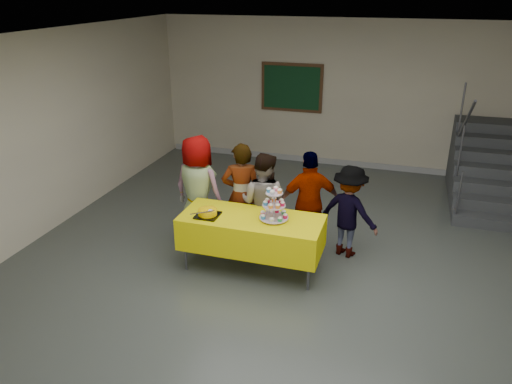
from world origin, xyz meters
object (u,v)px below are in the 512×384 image
at_px(bake_table, 252,232).
at_px(schoolchild_b, 242,195).
at_px(staircase, 489,170).
at_px(schoolchild_e, 349,212).
at_px(schoolchild_a, 198,190).
at_px(schoolchild_d, 310,203).
at_px(noticeboard, 292,88).
at_px(bear_cake, 208,212).
at_px(cupcake_stand, 274,207).
at_px(schoolchild_c, 263,203).

relative_size(bake_table, schoolchild_b, 1.20).
bearing_deg(staircase, schoolchild_e, -126.23).
xyz_separation_m(bake_table, schoolchild_a, (-1.00, 0.57, 0.26)).
bearing_deg(schoolchild_b, bake_table, 100.77).
bearing_deg(schoolchild_b, schoolchild_e, 167.51).
xyz_separation_m(schoolchild_b, schoolchild_d, (0.98, 0.09, -0.03)).
distance_m(schoolchild_d, staircase, 4.03).
relative_size(schoolchild_d, schoolchild_e, 1.13).
xyz_separation_m(schoolchild_a, noticeboard, (0.43, 3.98, 0.79)).
bearing_deg(bear_cake, staircase, 44.69).
bearing_deg(bear_cake, schoolchild_b, 74.18).
xyz_separation_m(schoolchild_d, schoolchild_e, (0.55, 0.07, -0.09)).
bearing_deg(schoolchild_a, noticeboard, -85.55).
bearing_deg(schoolchild_a, bear_cake, 132.71).
bearing_deg(bake_table, staircase, 48.20).
relative_size(cupcake_stand, noticeboard, 0.34).
bearing_deg(schoolchild_b, noticeboard, -105.19).
relative_size(cupcake_stand, schoolchild_a, 0.27).
distance_m(schoolchild_a, staircase, 5.35).
xyz_separation_m(bake_table, schoolchild_b, (-0.35, 0.63, 0.23)).
relative_size(bake_table, schoolchild_a, 1.16).
relative_size(cupcake_stand, bear_cake, 1.24).
xyz_separation_m(bake_table, cupcake_stand, (0.30, 0.02, 0.39)).
bearing_deg(schoolchild_c, noticeboard, -75.40).
height_order(bear_cake, schoolchild_a, schoolchild_a).
height_order(bake_table, noticeboard, noticeboard).
bearing_deg(noticeboard, schoolchild_b, -86.69).
xyz_separation_m(schoolchild_e, staircase, (2.14, 2.93, -0.18)).
relative_size(schoolchild_c, schoolchild_e, 1.10).
bearing_deg(schoolchild_e, staircase, -106.09).
distance_m(bake_table, schoolchild_b, 0.75).
xyz_separation_m(schoolchild_a, schoolchild_d, (1.63, 0.15, -0.06)).
height_order(cupcake_stand, schoolchild_b, schoolchild_b).
xyz_separation_m(schoolchild_b, staircase, (3.67, 3.09, -0.30)).
relative_size(schoolchild_a, schoolchild_d, 1.08).
height_order(schoolchild_b, schoolchild_e, schoolchild_b).
xyz_separation_m(cupcake_stand, schoolchild_d, (0.33, 0.69, -0.19)).
height_order(schoolchild_e, noticeboard, noticeboard).
bearing_deg(bake_table, schoolchild_c, 91.11).
bearing_deg(schoolchild_b, cupcake_stand, 118.65).
bearing_deg(schoolchild_b, schoolchild_d, 166.83).
bearing_deg(schoolchild_a, staircase, -133.41).
bearing_deg(schoolchild_a, schoolchild_e, -163.72).
bearing_deg(bear_cake, schoolchild_d, 35.35).
bearing_deg(schoolchild_d, bake_table, 27.00).
bearing_deg(schoolchild_e, cupcake_stand, 61.05).
height_order(bear_cake, schoolchild_b, schoolchild_b).
xyz_separation_m(cupcake_stand, schoolchild_a, (-1.30, 0.54, -0.13)).
bearing_deg(staircase, bear_cake, -135.31).
relative_size(bake_table, staircase, 0.78).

